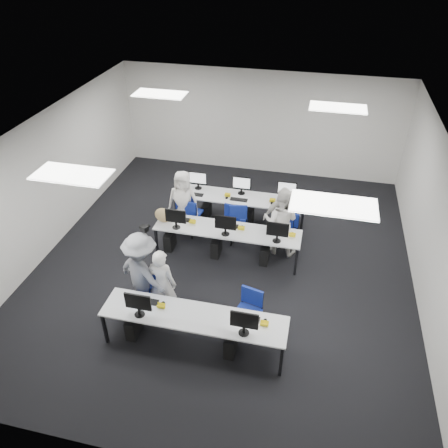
% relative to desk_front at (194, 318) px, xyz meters
% --- Properties ---
extents(room, '(9.00, 9.02, 3.00)m').
position_rel_desk_front_xyz_m(room, '(0.00, 2.40, 0.82)').
color(room, black).
rests_on(room, ground).
extents(ceiling_panels, '(5.20, 4.60, 0.02)m').
position_rel_desk_front_xyz_m(ceiling_panels, '(0.00, 2.40, 2.30)').
color(ceiling_panels, white).
rests_on(ceiling_panels, room).
extents(desk_front, '(3.20, 0.70, 0.73)m').
position_rel_desk_front_xyz_m(desk_front, '(0.00, 0.00, 0.00)').
color(desk_front, silver).
rests_on(desk_front, ground).
extents(desk_mid, '(3.20, 0.70, 0.73)m').
position_rel_desk_front_xyz_m(desk_mid, '(0.00, 2.60, 0.00)').
color(desk_mid, silver).
rests_on(desk_mid, ground).
extents(desk_back, '(3.20, 0.70, 0.73)m').
position_rel_desk_front_xyz_m(desk_back, '(0.00, 4.00, 0.00)').
color(desk_back, silver).
rests_on(desk_back, ground).
extents(equipment_front, '(2.51, 0.41, 1.19)m').
position_rel_desk_front_xyz_m(equipment_front, '(-0.19, -0.02, -0.32)').
color(equipment_front, '#0B3398').
rests_on(equipment_front, desk_front).
extents(equipment_mid, '(2.91, 0.41, 1.19)m').
position_rel_desk_front_xyz_m(equipment_mid, '(-0.19, 2.58, -0.32)').
color(equipment_mid, white).
rests_on(equipment_mid, desk_mid).
extents(equipment_back, '(2.91, 0.41, 1.19)m').
position_rel_desk_front_xyz_m(equipment_back, '(0.19, 4.02, -0.32)').
color(equipment_back, white).
rests_on(equipment_back, desk_back).
extents(chair_0, '(0.45, 0.49, 0.87)m').
position_rel_desk_front_xyz_m(chair_0, '(-1.03, 0.58, -0.41)').
color(chair_0, navy).
rests_on(chair_0, ground).
extents(chair_1, '(0.54, 0.57, 0.89)m').
position_rel_desk_front_xyz_m(chair_1, '(0.84, 0.53, -0.40)').
color(chair_1, navy).
rests_on(chair_1, ground).
extents(chair_2, '(0.53, 0.57, 0.93)m').
position_rel_desk_front_xyz_m(chair_2, '(-1.20, 3.26, -0.39)').
color(chair_2, navy).
rests_on(chair_2, ground).
extents(chair_3, '(0.51, 0.54, 0.84)m').
position_rel_desk_front_xyz_m(chair_3, '(-0.11, 3.25, -0.42)').
color(chair_3, navy).
rests_on(chair_3, ground).
extents(chair_4, '(0.50, 0.53, 0.86)m').
position_rel_desk_front_xyz_m(chair_4, '(1.25, 3.20, -0.41)').
color(chair_4, navy).
rests_on(chair_4, ground).
extents(chair_5, '(0.48, 0.51, 0.86)m').
position_rel_desk_front_xyz_m(chair_5, '(-1.06, 3.48, -0.41)').
color(chair_5, navy).
rests_on(chair_5, ground).
extents(chair_6, '(0.52, 0.55, 0.89)m').
position_rel_desk_front_xyz_m(chair_6, '(0.05, 3.55, -0.40)').
color(chair_6, navy).
rests_on(chair_6, ground).
extents(chair_7, '(0.43, 0.46, 0.81)m').
position_rel_desk_front_xyz_m(chair_7, '(1.18, 3.46, -0.42)').
color(chair_7, navy).
rests_on(chair_7, ground).
extents(handbag, '(0.43, 0.31, 0.33)m').
position_rel_desk_front_xyz_m(handbag, '(-1.45, 2.59, 0.21)').
color(handbag, tan).
rests_on(handbag, desk_mid).
extents(student_0, '(0.57, 0.39, 1.51)m').
position_rel_desk_front_xyz_m(student_0, '(-0.78, 0.62, 0.07)').
color(student_0, white).
rests_on(student_0, ground).
extents(student_1, '(0.85, 0.70, 1.62)m').
position_rel_desk_front_xyz_m(student_1, '(1.11, 3.06, 0.13)').
color(student_1, white).
rests_on(student_1, ground).
extents(student_2, '(0.77, 0.50, 1.56)m').
position_rel_desk_front_xyz_m(student_2, '(-1.25, 3.41, 0.10)').
color(student_2, white).
rests_on(student_2, ground).
extents(student_3, '(0.95, 0.69, 1.50)m').
position_rel_desk_front_xyz_m(student_3, '(1.10, 3.34, 0.07)').
color(student_3, white).
rests_on(student_3, ground).
extents(photographer, '(1.27, 1.03, 1.71)m').
position_rel_desk_front_xyz_m(photographer, '(-1.20, 0.70, 0.18)').
color(photographer, gray).
rests_on(photographer, ground).
extents(dslr_camera, '(0.20, 0.22, 0.10)m').
position_rel_desk_front_xyz_m(dslr_camera, '(-1.12, 0.86, 1.09)').
color(dslr_camera, black).
rests_on(dslr_camera, photographer).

